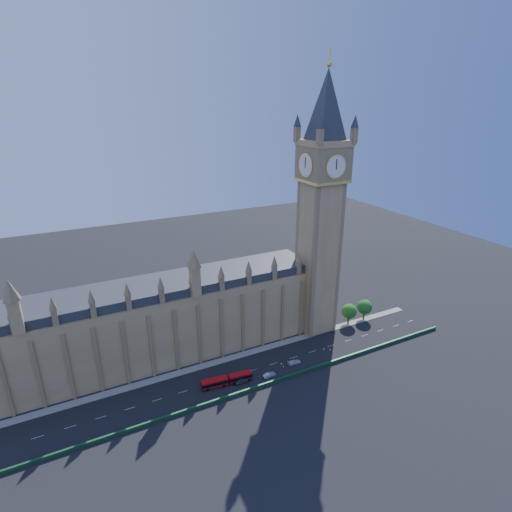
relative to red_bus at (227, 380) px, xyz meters
name	(u,v)px	position (x,y,z in m)	size (l,w,h in m)	color
ground	(242,374)	(6.34, 2.60, -1.47)	(400.00, 400.00, 0.00)	black
palace_westminster	(147,324)	(-18.66, 24.60, 12.40)	(120.00, 20.00, 28.00)	#9A7C4A
elizabeth_tower	(322,191)	(44.34, 16.60, 53.09)	(20.59, 20.59, 105.00)	#9A7C4A
bridge_parapet	(254,388)	(6.34, -6.40, -0.87)	(160.00, 0.60, 1.20)	#1E4C2D
kerb_north	(230,358)	(6.34, 12.10, -1.39)	(160.00, 3.00, 0.16)	gray
tree_east_near	(349,311)	(58.56, 12.69, 4.18)	(6.00, 6.00, 8.50)	#382619
tree_east_far	(365,307)	(66.56, 12.69, 4.18)	(6.00, 6.00, 8.50)	#382619
red_bus	(227,380)	(0.00, 0.00, 0.00)	(16.57, 4.04, 2.79)	#BB0C11
car_grey	(241,381)	(4.34, -1.57, -0.67)	(1.90, 4.72, 1.61)	#404348
car_silver	(270,375)	(13.82, -2.88, -0.76)	(1.49, 4.28, 1.41)	#AAADB2
car_white	(294,362)	(24.67, -0.61, -0.79)	(1.92, 4.71, 1.37)	silver
cone_a	(283,366)	(20.34, -0.62, -1.13)	(0.56, 0.56, 0.70)	black
cone_b	(324,349)	(38.48, 1.53, -1.08)	(0.66, 0.66, 0.79)	black
cone_c	(330,350)	(40.29, 0.25, -1.09)	(0.62, 0.62, 0.78)	black
cone_d	(281,364)	(20.36, 0.79, -1.07)	(0.51, 0.51, 0.80)	black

